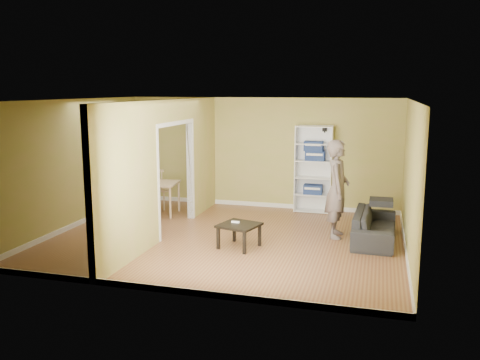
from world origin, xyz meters
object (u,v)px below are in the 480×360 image
object	(u,v)px
chair_near	(140,199)
chair_far	(162,188)
bookshelf	(314,169)
sofa	(375,221)
person	(338,181)
coffee_table	(239,228)
chair_left	(122,191)
dining_table	(151,185)

from	to	relation	value
chair_near	chair_far	world-z (taller)	chair_far
bookshelf	sofa	bearing A→B (deg)	-54.57
chair_near	chair_far	distance (m)	1.10
sofa	person	distance (m)	1.03
person	sofa	bearing A→B (deg)	-95.89
sofa	coffee_table	world-z (taller)	sofa
coffee_table	chair_near	distance (m)	2.90
bookshelf	chair_left	world-z (taller)	bookshelf
sofa	bookshelf	size ratio (longest dim) A/B	0.96
chair_left	chair_near	world-z (taller)	chair_left
person	dining_table	xyz separation A→B (m)	(-4.19, 0.71, -0.44)
person	chair_near	xyz separation A→B (m)	(-4.19, 0.16, -0.63)
bookshelf	chair_left	size ratio (longest dim) A/B	2.09
person	coffee_table	bearing A→B (deg)	123.20
dining_table	chair_near	distance (m)	0.58
bookshelf	coffee_table	xyz separation A→B (m)	(-0.91, -3.09, -0.63)
bookshelf	dining_table	distance (m)	3.72
chair_far	coffee_table	bearing A→B (deg)	144.42
dining_table	chair_far	world-z (taller)	chair_far
bookshelf	chair_far	size ratio (longest dim) A/B	2.06
dining_table	bookshelf	bearing A→B (deg)	19.46
bookshelf	dining_table	size ratio (longest dim) A/B	1.69
sofa	chair_near	distance (m)	4.91
coffee_table	chair_near	world-z (taller)	chair_near
sofa	chair_far	bearing A→B (deg)	77.03
bookshelf	chair_far	distance (m)	3.59
dining_table	sofa	bearing A→B (deg)	-8.72
bookshelf	chair_near	xyz separation A→B (m)	(-3.50, -1.79, -0.53)
chair_near	person	bearing A→B (deg)	18.39
sofa	chair_far	distance (m)	5.07
sofa	chair_far	xyz separation A→B (m)	(-4.90, 1.30, 0.12)
bookshelf	person	bearing A→B (deg)	-70.25
dining_table	chair_near	world-z (taller)	chair_near
bookshelf	coffee_table	bearing A→B (deg)	-106.44
person	dining_table	bearing A→B (deg)	78.01
bookshelf	chair_far	bearing A→B (deg)	-168.93
coffee_table	chair_left	world-z (taller)	chair_left
bookshelf	coffee_table	world-z (taller)	bookshelf
coffee_table	chair_near	xyz separation A→B (m)	(-2.58, 1.31, 0.10)
sofa	chair_left	xyz separation A→B (m)	(-5.68, 0.82, 0.11)
person	chair_near	distance (m)	4.24
coffee_table	dining_table	distance (m)	3.19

